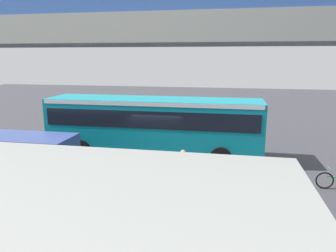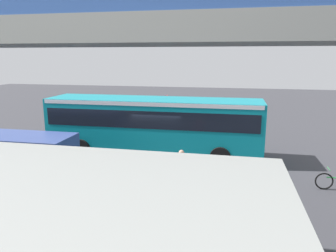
{
  "view_description": "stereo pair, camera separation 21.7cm",
  "coord_description": "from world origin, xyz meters",
  "px_view_note": "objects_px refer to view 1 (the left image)",
  "views": [
    {
      "loc": [
        -3.52,
        16.2,
        5.37
      ],
      "look_at": [
        -0.28,
        -0.65,
        1.6
      ],
      "focal_mm": 34.07,
      "sensor_mm": 36.0,
      "label": 1
    },
    {
      "loc": [
        -3.73,
        16.16,
        5.37
      ],
      "look_at": [
        -0.28,
        -0.65,
        1.6
      ],
      "focal_mm": 34.07,
      "sensor_mm": 36.0,
      "label": 2
    }
  ],
  "objects_px": {
    "pedestrian": "(183,172)",
    "traffic_sign": "(166,109)",
    "parked_van": "(19,155)",
    "city_bus": "(153,122)"
  },
  "relations": [
    {
      "from": "pedestrian",
      "to": "traffic_sign",
      "type": "distance_m",
      "value": 9.23
    },
    {
      "from": "city_bus",
      "to": "parked_van",
      "type": "relative_size",
      "value": 2.4
    },
    {
      "from": "parked_van",
      "to": "pedestrian",
      "type": "relative_size",
      "value": 2.68
    },
    {
      "from": "traffic_sign",
      "to": "pedestrian",
      "type": "bearing_deg",
      "value": 105.5
    },
    {
      "from": "pedestrian",
      "to": "traffic_sign",
      "type": "bearing_deg",
      "value": -74.5
    },
    {
      "from": "city_bus",
      "to": "parked_van",
      "type": "bearing_deg",
      "value": 44.11
    },
    {
      "from": "pedestrian",
      "to": "traffic_sign",
      "type": "height_order",
      "value": "traffic_sign"
    },
    {
      "from": "parked_van",
      "to": "traffic_sign",
      "type": "height_order",
      "value": "traffic_sign"
    },
    {
      "from": "city_bus",
      "to": "pedestrian",
      "type": "distance_m",
      "value": 5.26
    },
    {
      "from": "parked_van",
      "to": "traffic_sign",
      "type": "bearing_deg",
      "value": -117.79
    }
  ]
}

